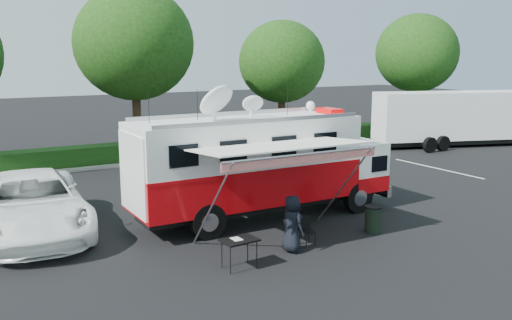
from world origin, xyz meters
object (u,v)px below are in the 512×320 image
Objects in this scene: command_truck at (261,164)px; white_suv at (34,234)px; folding_table at (239,241)px; semi_trailer at (460,117)px; trash_bin at (373,219)px.

white_suv is (-6.92, 2.03, -1.86)m from command_truck.
semi_trailer is at bearing 27.60° from folding_table.
trash_bin is at bearing -24.35° from white_suv.
semi_trailer is at bearing 33.05° from trash_bin.
white_suv is 25.61m from semi_trailer.
folding_table is at bearing -152.40° from semi_trailer.
command_truck is at bearing -11.65° from white_suv.
white_suv is at bearing -168.15° from semi_trailer.
white_suv is at bearing 150.93° from trash_bin.
white_suv is 7.04m from folding_table.
folding_table is 0.09× the size of semi_trailer.
trash_bin is (5.03, 0.60, -0.32)m from folding_table.
folding_table is 23.61m from semi_trailer.
folding_table is at bearing -49.44° from white_suv.
semi_trailer is (25.00, 5.25, 1.69)m from white_suv.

